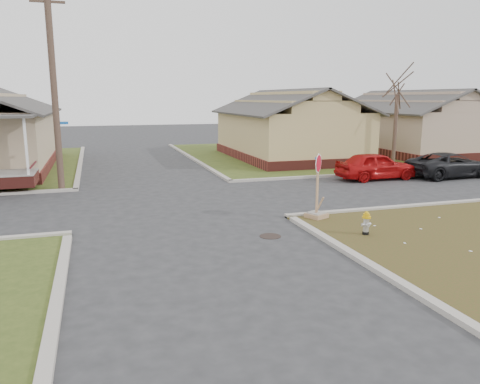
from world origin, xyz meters
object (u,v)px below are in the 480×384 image
object	(u,v)px
red_sedan	(376,166)
dark_pickup	(450,165)
utility_pole	(54,84)
fire_hydrant	(366,222)
stop_sign	(317,204)

from	to	relation	value
red_sedan	dark_pickup	xyz separation A→B (m)	(4.13, -0.52, -0.06)
utility_pole	dark_pickup	size ratio (longest dim) A/B	1.95
dark_pickup	fire_hydrant	bearing A→B (deg)	125.85
fire_hydrant	stop_sign	bearing A→B (deg)	100.76
utility_pole	stop_sign	bearing A→B (deg)	-42.55
red_sedan	dark_pickup	size ratio (longest dim) A/B	0.89
stop_sign	fire_hydrant	bearing A→B (deg)	-102.26
utility_pole	fire_hydrant	bearing A→B (deg)	-48.15
utility_pole	fire_hydrant	world-z (taller)	utility_pole
utility_pole	dark_pickup	world-z (taller)	utility_pole
stop_sign	red_sedan	world-z (taller)	stop_sign
red_sedan	stop_sign	bearing A→B (deg)	133.96
utility_pole	red_sedan	bearing A→B (deg)	-6.15
fire_hydrant	dark_pickup	distance (m)	12.90
stop_sign	dark_pickup	size ratio (longest dim) A/B	0.48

